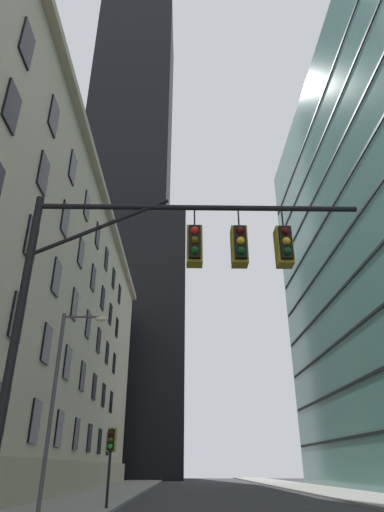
% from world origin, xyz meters
% --- Properties ---
extents(dark_skyscraper, '(26.52, 26.52, 215.49)m').
position_xyz_m(dark_skyscraper, '(-16.14, 75.81, 65.99)').
color(dark_skyscraper, black).
rests_on(dark_skyscraper, ground).
extents(traffic_signal_mast, '(8.46, 0.63, 7.97)m').
position_xyz_m(traffic_signal_mast, '(-3.22, 2.65, 6.04)').
color(traffic_signal_mast, black).
rests_on(traffic_signal_mast, sidewalk_left).
extents(traffic_light_far_left, '(0.40, 0.63, 3.29)m').
position_xyz_m(traffic_light_far_left, '(-6.33, 15.06, 2.75)').
color(traffic_light_far_left, black).
rests_on(traffic_light_far_left, sidewalk_left).
extents(street_lamppost, '(2.14, 0.32, 8.26)m').
position_xyz_m(street_lamppost, '(-8.46, 13.07, 5.00)').
color(street_lamppost, '#47474C').
rests_on(street_lamppost, sidewalk_left).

